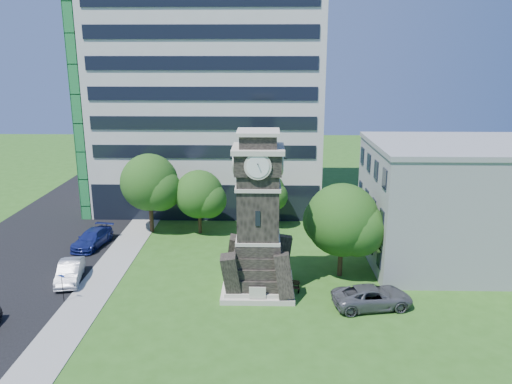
{
  "coord_description": "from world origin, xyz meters",
  "views": [
    {
      "loc": [
        3.6,
        -32.97,
        17.25
      ],
      "look_at": [
        2.73,
        7.28,
        6.29
      ],
      "focal_mm": 35.0,
      "sensor_mm": 36.0,
      "label": 1
    }
  ],
  "objects_px": {
    "car_street_mid": "(70,272)",
    "car_street_north": "(92,238)",
    "clock_tower": "(258,224)",
    "park_bench": "(287,286)",
    "car_east_lot": "(372,297)",
    "street_sign": "(62,285)"
  },
  "relations": [
    {
      "from": "car_street_mid",
      "to": "street_sign",
      "type": "height_order",
      "value": "street_sign"
    },
    {
      "from": "car_street_mid",
      "to": "street_sign",
      "type": "distance_m",
      "value": 3.64
    },
    {
      "from": "car_street_north",
      "to": "car_east_lot",
      "type": "height_order",
      "value": "car_east_lot"
    },
    {
      "from": "clock_tower",
      "to": "car_street_mid",
      "type": "distance_m",
      "value": 15.64
    },
    {
      "from": "park_bench",
      "to": "clock_tower",
      "type": "bearing_deg",
      "value": -175.95
    },
    {
      "from": "car_street_north",
      "to": "car_east_lot",
      "type": "bearing_deg",
      "value": -15.45
    },
    {
      "from": "clock_tower",
      "to": "park_bench",
      "type": "xyz_separation_m",
      "value": [
        2.22,
        -0.41,
        -4.77
      ]
    },
    {
      "from": "car_east_lot",
      "to": "car_street_north",
      "type": "bearing_deg",
      "value": 55.03
    },
    {
      "from": "car_street_mid",
      "to": "car_street_north",
      "type": "relative_size",
      "value": 0.89
    },
    {
      "from": "clock_tower",
      "to": "car_street_north",
      "type": "xyz_separation_m",
      "value": [
        -15.7,
        8.6,
        -4.51
      ]
    },
    {
      "from": "clock_tower",
      "to": "park_bench",
      "type": "distance_m",
      "value": 5.28
    },
    {
      "from": "car_street_mid",
      "to": "clock_tower",
      "type": "bearing_deg",
      "value": -15.77
    },
    {
      "from": "clock_tower",
      "to": "car_street_mid",
      "type": "bearing_deg",
      "value": 175.72
    },
    {
      "from": "park_bench",
      "to": "street_sign",
      "type": "xyz_separation_m",
      "value": [
        -16.3,
        -1.96,
        0.85
      ]
    },
    {
      "from": "car_east_lot",
      "to": "street_sign",
      "type": "relative_size",
      "value": 2.59
    },
    {
      "from": "clock_tower",
      "to": "car_east_lot",
      "type": "distance_m",
      "value": 9.69
    },
    {
      "from": "car_street_north",
      "to": "street_sign",
      "type": "relative_size",
      "value": 2.45
    },
    {
      "from": "park_bench",
      "to": "car_street_mid",
      "type": "bearing_deg",
      "value": -170.53
    },
    {
      "from": "street_sign",
      "to": "car_east_lot",
      "type": "bearing_deg",
      "value": 23.46
    },
    {
      "from": "clock_tower",
      "to": "park_bench",
      "type": "height_order",
      "value": "clock_tower"
    },
    {
      "from": "car_street_mid",
      "to": "car_street_north",
      "type": "xyz_separation_m",
      "value": [
        -0.77,
        7.48,
        -0.01
      ]
    },
    {
      "from": "car_street_north",
      "to": "park_bench",
      "type": "bearing_deg",
      "value": -16.89
    }
  ]
}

